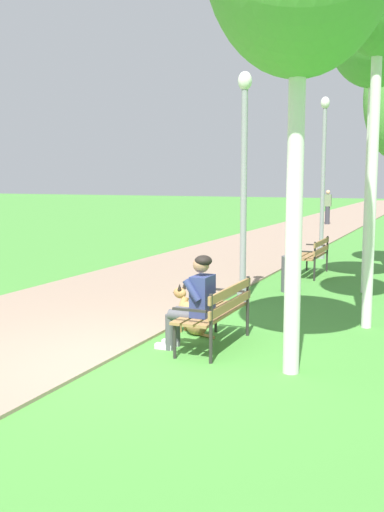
{
  "coord_description": "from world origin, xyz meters",
  "views": [
    {
      "loc": [
        3.42,
        -5.95,
        2.22
      ],
      "look_at": [
        -0.57,
        3.1,
        0.9
      ],
      "focal_mm": 41.35,
      "sensor_mm": 36.0,
      "label": 1
    }
  ],
  "objects_px": {
    "lamp_post_mid": "(323,176)",
    "pedestrian_distant": "(328,207)",
    "lamp_post_near": "(244,186)",
    "litter_bin": "(291,274)",
    "person_seated_on_near_bench": "(195,299)",
    "park_bench_near": "(218,309)",
    "park_bench_mid": "(313,253)",
    "dog_shepherd": "(191,316)",
    "birch_tree_third": "(375,34)"
  },
  "relations": [
    {
      "from": "park_bench_mid",
      "to": "pedestrian_distant",
      "type": "relative_size",
      "value": 0.91
    },
    {
      "from": "person_seated_on_near_bench",
      "to": "litter_bin",
      "type": "bearing_deg",
      "value": 88.37
    },
    {
      "from": "lamp_post_near",
      "to": "litter_bin",
      "type": "relative_size",
      "value": 5.72
    },
    {
      "from": "lamp_post_near",
      "to": "park_bench_near",
      "type": "bearing_deg",
      "value": -77.75
    },
    {
      "from": "lamp_post_near",
      "to": "lamp_post_mid",
      "type": "height_order",
      "value": "lamp_post_mid"
    },
    {
      "from": "park_bench_mid",
      "to": "lamp_post_mid",
      "type": "distance_m",
      "value": 3.43
    },
    {
      "from": "park_bench_mid",
      "to": "person_seated_on_near_bench",
      "type": "height_order",
      "value": "person_seated_on_near_bench"
    },
    {
      "from": "park_bench_near",
      "to": "lamp_post_mid",
      "type": "xyz_separation_m",
      "value": [
        -0.51,
        9.15,
        1.74
      ]
    },
    {
      "from": "litter_bin",
      "to": "pedestrian_distant",
      "type": "distance_m",
      "value": 17.05
    },
    {
      "from": "park_bench_mid",
      "to": "litter_bin",
      "type": "xyz_separation_m",
      "value": [
        0.02,
        -2.1,
        -0.16
      ]
    },
    {
      "from": "dog_shepherd",
      "to": "lamp_post_near",
      "type": "xyz_separation_m",
      "value": [
        -0.01,
        2.26,
        1.82
      ]
    },
    {
      "from": "person_seated_on_near_bench",
      "to": "lamp_post_mid",
      "type": "bearing_deg",
      "value": 91.87
    },
    {
      "from": "park_bench_near",
      "to": "park_bench_mid",
      "type": "height_order",
      "value": "same"
    },
    {
      "from": "dog_shepherd",
      "to": "lamp_post_mid",
      "type": "relative_size",
      "value": 0.18
    },
    {
      "from": "dog_shepherd",
      "to": "birch_tree_third",
      "type": "height_order",
      "value": "birch_tree_third"
    },
    {
      "from": "lamp_post_near",
      "to": "litter_bin",
      "type": "distance_m",
      "value": 2.27
    },
    {
      "from": "dog_shepherd",
      "to": "litter_bin",
      "type": "height_order",
      "value": "dog_shepherd"
    },
    {
      "from": "lamp_post_mid",
      "to": "litter_bin",
      "type": "distance_m",
      "value": 5.39
    },
    {
      "from": "person_seated_on_near_bench",
      "to": "lamp_post_near",
      "type": "relative_size",
      "value": 0.31
    },
    {
      "from": "park_bench_near",
      "to": "park_bench_mid",
      "type": "distance_m",
      "value": 6.22
    },
    {
      "from": "lamp_post_near",
      "to": "litter_bin",
      "type": "height_order",
      "value": "lamp_post_near"
    },
    {
      "from": "park_bench_near",
      "to": "park_bench_mid",
      "type": "bearing_deg",
      "value": 90.89
    },
    {
      "from": "dog_shepherd",
      "to": "pedestrian_distant",
      "type": "height_order",
      "value": "pedestrian_distant"
    },
    {
      "from": "dog_shepherd",
      "to": "pedestrian_distant",
      "type": "bearing_deg",
      "value": 95.71
    },
    {
      "from": "lamp_post_mid",
      "to": "lamp_post_near",
      "type": "bearing_deg",
      "value": -90.7
    },
    {
      "from": "person_seated_on_near_bench",
      "to": "park_bench_mid",
      "type": "bearing_deg",
      "value": 89.03
    },
    {
      "from": "park_bench_near",
      "to": "park_bench_mid",
      "type": "relative_size",
      "value": 1.0
    },
    {
      "from": "lamp_post_mid",
      "to": "pedestrian_distant",
      "type": "height_order",
      "value": "lamp_post_mid"
    },
    {
      "from": "park_bench_mid",
      "to": "lamp_post_mid",
      "type": "bearing_deg",
      "value": 98.12
    },
    {
      "from": "pedestrian_distant",
      "to": "person_seated_on_near_bench",
      "type": "bearing_deg",
      "value": -83.48
    },
    {
      "from": "litter_bin",
      "to": "lamp_post_mid",
      "type": "bearing_deg",
      "value": 94.92
    },
    {
      "from": "park_bench_near",
      "to": "lamp_post_near",
      "type": "distance_m",
      "value": 3.2
    },
    {
      "from": "park_bench_near",
      "to": "person_seated_on_near_bench",
      "type": "distance_m",
      "value": 0.39
    },
    {
      "from": "person_seated_on_near_bench",
      "to": "dog_shepherd",
      "type": "relative_size",
      "value": 1.57
    },
    {
      "from": "park_bench_near",
      "to": "lamp_post_near",
      "type": "bearing_deg",
      "value": 102.25
    },
    {
      "from": "lamp_post_near",
      "to": "person_seated_on_near_bench",
      "type": "bearing_deg",
      "value": -82.71
    },
    {
      "from": "pedestrian_distant",
      "to": "dog_shepherd",
      "type": "bearing_deg",
      "value": -84.29
    },
    {
      "from": "park_bench_near",
      "to": "litter_bin",
      "type": "height_order",
      "value": "park_bench_near"
    },
    {
      "from": "lamp_post_near",
      "to": "pedestrian_distant",
      "type": "xyz_separation_m",
      "value": [
        -2.04,
        18.23,
        -1.23
      ]
    },
    {
      "from": "dog_shepherd",
      "to": "park_bench_mid",
      "type": "bearing_deg",
      "value": 85.13
    },
    {
      "from": "dog_shepherd",
      "to": "birch_tree_third",
      "type": "xyz_separation_m",
      "value": [
        1.87,
        4.14,
        4.57
      ]
    },
    {
      "from": "park_bench_near",
      "to": "dog_shepherd",
      "type": "height_order",
      "value": "park_bench_near"
    },
    {
      "from": "park_bench_mid",
      "to": "dog_shepherd",
      "type": "xyz_separation_m",
      "value": [
        -0.49,
        -5.75,
        -0.25
      ]
    },
    {
      "from": "birch_tree_third",
      "to": "pedestrian_distant",
      "type": "xyz_separation_m",
      "value": [
        -3.92,
        16.35,
        -3.99
      ]
    },
    {
      "from": "person_seated_on_near_bench",
      "to": "lamp_post_mid",
      "type": "distance_m",
      "value": 9.56
    },
    {
      "from": "litter_bin",
      "to": "lamp_post_near",
      "type": "bearing_deg",
      "value": -110.22
    },
    {
      "from": "person_seated_on_near_bench",
      "to": "pedestrian_distant",
      "type": "bearing_deg",
      "value": 96.52
    },
    {
      "from": "park_bench_mid",
      "to": "lamp_post_near",
      "type": "height_order",
      "value": "lamp_post_near"
    },
    {
      "from": "park_bench_mid",
      "to": "birch_tree_third",
      "type": "distance_m",
      "value": 4.81
    },
    {
      "from": "litter_bin",
      "to": "pedestrian_distant",
      "type": "bearing_deg",
      "value": 98.62
    }
  ]
}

